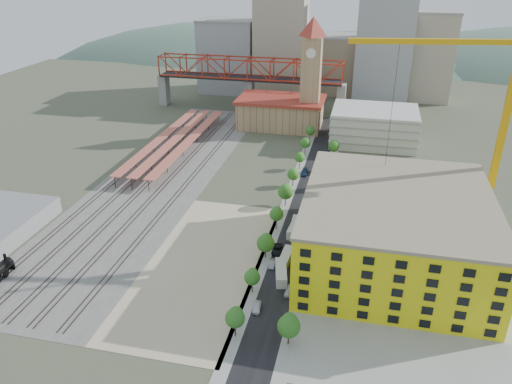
% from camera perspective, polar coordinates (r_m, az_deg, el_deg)
% --- Properties ---
extents(ground, '(400.00, 400.00, 0.00)m').
position_cam_1_polar(ground, '(153.07, -0.84, -1.99)').
color(ground, '#474C38').
rests_on(ground, ground).
extents(ballast_strip, '(36.00, 165.00, 0.06)m').
position_cam_1_polar(ballast_strip, '(178.78, -10.79, 1.79)').
color(ballast_strip, '#605E59').
rests_on(ballast_strip, ground).
extents(dirt_lot, '(28.00, 67.00, 0.06)m').
position_cam_1_polar(dirt_lot, '(128.06, -5.96, -8.18)').
color(dirt_lot, tan).
rests_on(dirt_lot, ground).
extents(street_asphalt, '(12.00, 170.00, 0.06)m').
position_cam_1_polar(street_asphalt, '(163.77, 5.85, -0.17)').
color(street_asphalt, black).
rests_on(street_asphalt, ground).
extents(sidewalk_west, '(3.00, 170.00, 0.04)m').
position_cam_1_polar(sidewalk_west, '(164.41, 3.95, 0.01)').
color(sidewalk_west, gray).
rests_on(sidewalk_west, ground).
extents(sidewalk_east, '(3.00, 170.00, 0.04)m').
position_cam_1_polar(sidewalk_east, '(163.32, 7.76, -0.36)').
color(sidewalk_east, gray).
rests_on(sidewalk_east, ground).
extents(construction_pad, '(50.00, 90.00, 0.06)m').
position_cam_1_polar(construction_pad, '(132.95, 16.39, -7.81)').
color(construction_pad, gray).
rests_on(construction_pad, ground).
extents(rail_tracks, '(26.56, 160.00, 0.18)m').
position_cam_1_polar(rail_tracks, '(179.43, -11.33, 1.87)').
color(rail_tracks, '#382B23').
rests_on(rail_tracks, ground).
extents(platform_canopies, '(16.00, 80.00, 4.12)m').
position_cam_1_polar(platform_canopies, '(202.68, -9.20, 6.02)').
color(platform_canopies, '#C2574A').
rests_on(platform_canopies, ground).
extents(station_hall, '(38.00, 24.00, 13.10)m').
position_cam_1_polar(station_hall, '(226.24, 2.85, 9.12)').
color(station_hall, tan).
rests_on(station_hall, ground).
extents(clock_tower, '(12.00, 12.00, 52.00)m').
position_cam_1_polar(clock_tower, '(217.20, 6.36, 14.29)').
color(clock_tower, tan).
rests_on(clock_tower, ground).
extents(parking_garage, '(34.00, 26.00, 14.00)m').
position_cam_1_polar(parking_garage, '(211.61, 13.34, 7.36)').
color(parking_garage, silver).
rests_on(parking_garage, ground).
extents(truss_bridge, '(94.00, 9.60, 25.60)m').
position_cam_1_polar(truss_bridge, '(249.02, -0.78, 13.58)').
color(truss_bridge, gray).
rests_on(truss_bridge, ground).
extents(construction_building, '(44.60, 50.60, 18.80)m').
position_cam_1_polar(construction_building, '(127.92, 15.57, -4.18)').
color(construction_building, '#FEEF15').
rests_on(construction_building, ground).
extents(street_trees, '(15.40, 124.40, 8.00)m').
position_cam_1_polar(street_trees, '(154.89, 5.36, -1.75)').
color(street_trees, '#357122').
rests_on(street_trees, ground).
extents(skyline, '(133.00, 46.00, 60.00)m').
position_cam_1_polar(skyline, '(279.28, 7.83, 15.51)').
color(skyline, '#9EA0A3').
rests_on(skyline, ground).
extents(distant_hills, '(647.00, 264.00, 227.00)m').
position_cam_1_polar(distant_hills, '(419.81, 13.77, 3.90)').
color(distant_hills, '#4C6B59').
rests_on(distant_hills, ground).
extents(tower_crane, '(56.06, 11.55, 60.37)m').
position_cam_1_polar(tower_crane, '(142.20, 25.56, 9.44)').
color(tower_crane, '#EAA60F').
rests_on(tower_crane, ground).
extents(site_trailer_a, '(4.55, 9.97, 2.64)m').
position_cam_1_polar(site_trailer_a, '(122.07, 2.88, -9.21)').
color(site_trailer_a, silver).
rests_on(site_trailer_a, ground).
extents(site_trailer_b, '(2.85, 9.05, 2.44)m').
position_cam_1_polar(site_trailer_b, '(127.70, 3.42, -7.54)').
color(site_trailer_b, silver).
rests_on(site_trailer_b, ground).
extents(site_trailer_c, '(3.39, 10.20, 2.75)m').
position_cam_1_polar(site_trailer_c, '(140.60, 4.49, -4.12)').
color(site_trailer_c, silver).
rests_on(site_trailer_c, ground).
extents(site_trailer_d, '(2.77, 9.74, 2.65)m').
position_cam_1_polar(site_trailer_d, '(141.32, 4.54, -3.98)').
color(site_trailer_d, silver).
rests_on(site_trailer_d, ground).
extents(car_0, '(2.13, 4.44, 1.46)m').
position_cam_1_polar(car_0, '(112.45, 0.09, -13.05)').
color(car_0, silver).
rests_on(car_0, ground).
extents(car_1, '(1.67, 4.27, 1.38)m').
position_cam_1_polar(car_1, '(126.33, 1.87, -8.19)').
color(car_1, gray).
rests_on(car_1, ground).
extents(car_2, '(2.96, 5.76, 1.55)m').
position_cam_1_polar(car_2, '(131.76, 2.43, -6.59)').
color(car_2, black).
rests_on(car_2, ground).
extents(car_3, '(2.46, 5.57, 1.59)m').
position_cam_1_polar(car_3, '(177.49, 5.54, 2.23)').
color(car_3, navy).
rests_on(car_3, ground).
extents(car_4, '(2.07, 4.63, 1.54)m').
position_cam_1_polar(car_4, '(117.25, 3.81, -11.23)').
color(car_4, '#BCBCBC').
rests_on(car_4, ground).
extents(car_5, '(1.94, 4.60, 1.48)m').
position_cam_1_polar(car_5, '(132.41, 5.13, -6.52)').
color(car_5, '#A2A2A7').
rests_on(car_5, ground).
extents(car_6, '(3.25, 5.92, 1.57)m').
position_cam_1_polar(car_6, '(164.58, 6.96, 0.20)').
color(car_6, black).
rests_on(car_6, ground).
extents(car_7, '(2.70, 5.56, 1.56)m').
position_cam_1_polar(car_7, '(188.28, 7.87, 3.51)').
color(car_7, navy).
rests_on(car_7, ground).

